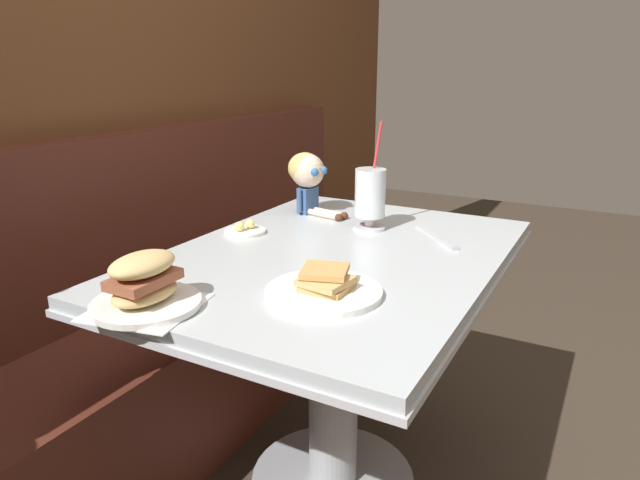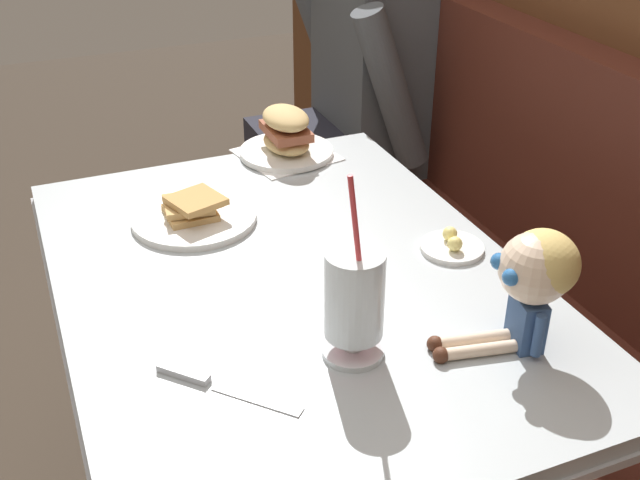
{
  "view_description": "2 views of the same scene",
  "coord_description": "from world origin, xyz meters",
  "views": [
    {
      "loc": [
        -1.24,
        -0.45,
        1.21
      ],
      "look_at": [
        -0.02,
        0.21,
        0.77
      ],
      "focal_mm": 31.76,
      "sensor_mm": 36.0,
      "label": 1
    },
    {
      "loc": [
        1.1,
        -0.22,
        1.49
      ],
      "look_at": [
        -0.03,
        0.24,
        0.78
      ],
      "focal_mm": 43.77,
      "sensor_mm": 36.0,
      "label": 2
    }
  ],
  "objects": [
    {
      "name": "seated_doll",
      "position": [
        0.32,
        0.44,
        0.87
      ],
      "size": [
        0.13,
        0.23,
        0.2
      ],
      "color": "#385689",
      "rests_on": "diner_table"
    },
    {
      "name": "milkshake_glass",
      "position": [
        0.24,
        0.19,
        0.84
      ],
      "size": [
        0.1,
        0.1,
        0.32
      ],
      "color": "silver",
      "rests_on": "diner_table"
    },
    {
      "name": "diner_table",
      "position": [
        0.0,
        0.18,
        0.54
      ],
      "size": [
        1.11,
        0.81,
        0.74
      ],
      "color": "#B2BCC1",
      "rests_on": "ground"
    },
    {
      "name": "butter_knife",
      "position": [
        0.22,
        -0.04,
        0.74
      ],
      "size": [
        0.18,
        0.17,
        0.01
      ],
      "color": "silver",
      "rests_on": "diner_table"
    },
    {
      "name": "sandwich_plate",
      "position": [
        -0.49,
        0.35,
        0.79
      ],
      "size": [
        0.24,
        0.24,
        0.12
      ],
      "color": "white",
      "rests_on": "diner_table"
    },
    {
      "name": "toast_plate",
      "position": [
        -0.26,
        0.07,
        0.76
      ],
      "size": [
        0.25,
        0.25,
        0.06
      ],
      "color": "white",
      "rests_on": "diner_table"
    },
    {
      "name": "wood_panel_wall",
      "position": [
        0.0,
        1.05,
        1.2
      ],
      "size": [
        4.4,
        0.08,
        2.4
      ],
      "primitive_type": "cube",
      "color": "brown",
      "rests_on": "ground"
    },
    {
      "name": "booth_bench",
      "position": [
        0.0,
        0.81,
        0.33
      ],
      "size": [
        2.6,
        0.48,
        1.0
      ],
      "color": "#512319",
      "rests_on": "ground"
    },
    {
      "name": "butter_saucer",
      "position": [
        0.03,
        0.49,
        0.75
      ],
      "size": [
        0.12,
        0.12,
        0.04
      ],
      "color": "white",
      "rests_on": "diner_table"
    }
  ]
}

